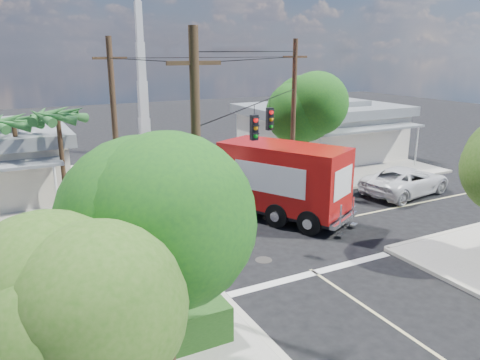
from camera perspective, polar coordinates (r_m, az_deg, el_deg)
ground at (r=22.02m, az=2.43°, el=-6.76°), size 120.00×120.00×0.00m
sidewalk_ne at (r=36.43m, az=8.74°, el=2.18°), size 14.12×14.12×0.14m
road_markings at (r=20.86m, az=4.47°, el=-8.09°), size 32.00×32.00×0.01m
building_ne at (r=37.80m, az=9.91°, el=6.09°), size 11.80×10.20×4.50m
radio_tower at (r=39.22m, az=-11.83°, el=11.22°), size 0.80×0.80×17.00m
tree_sw_front at (r=11.32m, az=-9.08°, el=-5.38°), size 3.88×3.78×6.03m
tree_sw_back at (r=8.81m, az=-19.54°, el=-15.67°), size 3.56×3.42×5.41m
tree_ne_front at (r=30.20m, az=8.06°, el=8.54°), size 4.21×4.14×6.66m
tree_ne_back at (r=33.56m, az=9.49°, el=8.17°), size 3.77×3.66×5.82m
palm_nw_front at (r=25.48m, az=-21.31°, el=7.02°), size 3.01×3.08×5.59m
palm_nw_back at (r=26.88m, az=-25.87°, el=6.11°), size 3.01×3.08×5.19m
utility_poles at (r=21.40m, az=-3.28°, el=5.62°), size 12.00×10.68×9.00m
picket_fence at (r=14.45m, az=-14.22°, el=-16.98°), size 5.94×0.06×1.00m
hedge_sw at (r=13.76m, az=-14.23°, el=-18.77°), size 6.20×1.20×1.10m
vending_boxes at (r=30.10m, az=7.28°, el=0.64°), size 1.90×0.50×1.10m
delivery_truck at (r=24.09m, az=3.59°, el=0.08°), size 6.38×9.05×3.84m
parked_car at (r=29.66m, az=19.57°, el=-0.07°), size 6.40×3.69×1.68m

